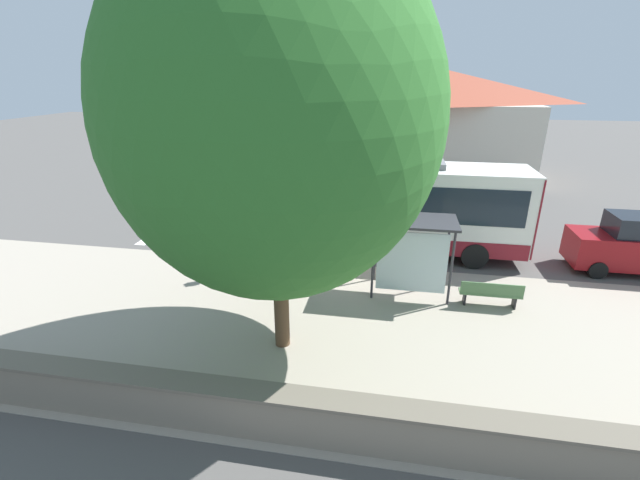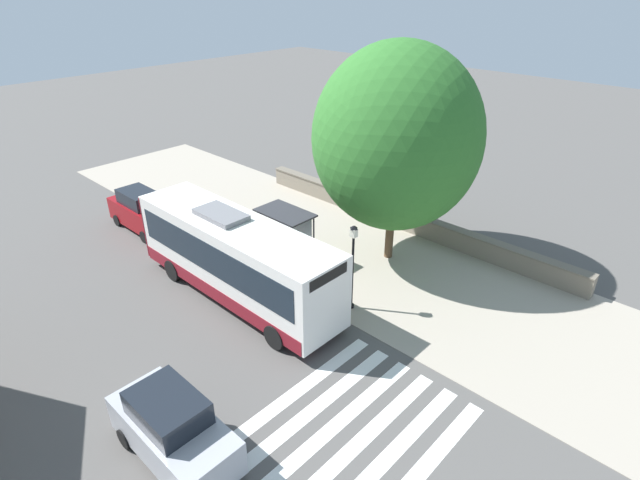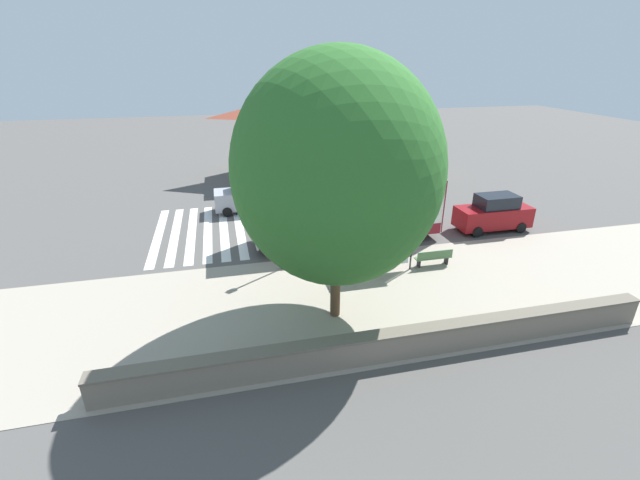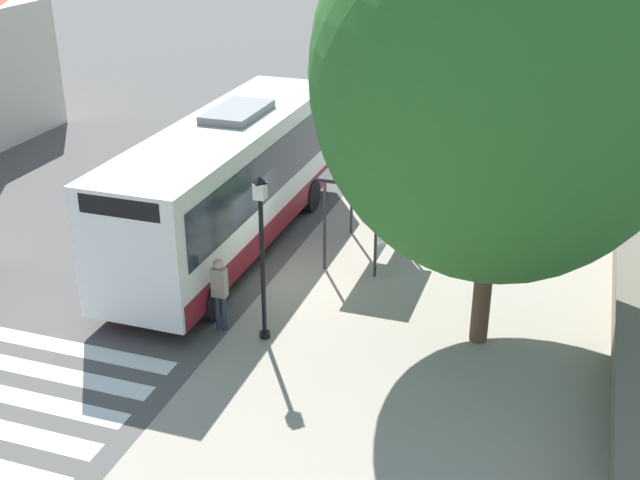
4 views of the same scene
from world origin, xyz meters
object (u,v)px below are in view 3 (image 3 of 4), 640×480
street_lamp_near (281,226)px  bench (434,257)px  shade_tree (337,171)px  parked_car_behind_bus (494,213)px  bus (348,208)px  parked_car_far_lane (247,196)px  bus_shelter (385,228)px  pedestrian (280,240)px

street_lamp_near → bench: bearing=-101.2°
shade_tree → bench: bearing=-62.5°
shade_tree → parked_car_behind_bus: 14.38m
bus → shade_tree: bearing=159.7°
bench → parked_car_far_lane: size_ratio=0.44×
bus → bench: bearing=-141.7°
bus → bus_shelter: bus is taller
bus_shelter → street_lamp_near: (1.03, 4.90, 0.18)m
shade_tree → parked_car_behind_bus: bearing=-60.0°
bus → pedestrian: 4.48m
bus → shade_tree: shade_tree is taller
bus → parked_car_far_lane: size_ratio=2.46×
bus → bus_shelter: 3.81m
bus_shelter → shade_tree: (-3.54, 3.46, 3.90)m
parked_car_behind_bus → bench: bearing=122.4°
bus_shelter → shade_tree: size_ratio=0.27×
pedestrian → parked_car_far_lane: parked_car_far_lane is taller
bus_shelter → shade_tree: bearing=135.7°
bus_shelter → parked_car_far_lane: bus_shelter is taller
bus → parked_car_far_lane: 8.25m
parked_car_behind_bus → parked_car_far_lane: 15.74m
street_lamp_near → parked_car_behind_bus: street_lamp_near is taller
bus → pedestrian: size_ratio=5.89×
bench → parked_car_far_lane: 13.52m
street_lamp_near → shade_tree: size_ratio=0.38×
bus_shelter → bench: bus_shelter is taller
bench → street_lamp_near: 7.78m
bus_shelter → pedestrian: bearing=66.3°
bus → street_lamp_near: size_ratio=2.71×
bus_shelter → pedestrian: bus_shelter is taller
bus → parked_car_behind_bus: (-0.54, -9.00, -0.91)m
pedestrian → parked_car_behind_bus: bearing=-85.3°
pedestrian → parked_car_behind_bus: (1.07, -13.08, -0.00)m
bus → parked_car_behind_bus: bus is taller
pedestrian → shade_tree: size_ratio=0.17×
street_lamp_near → bus: bearing=-56.9°
pedestrian → bench: (-2.56, -7.37, -0.58)m
shade_tree → parked_car_far_lane: 14.75m
bus_shelter → pedestrian: 5.40m
bench → pedestrian: bearing=70.9°
bus → pedestrian: (-1.61, 4.08, -0.90)m
street_lamp_near → parked_car_far_lane: bearing=6.3°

